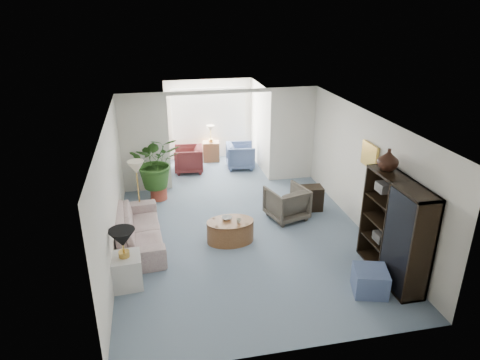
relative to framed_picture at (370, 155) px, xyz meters
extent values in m
plane|color=gray|center=(-2.46, 0.10, -1.70)|extent=(6.00, 6.00, 0.00)
plane|color=gray|center=(-2.46, 4.20, -1.70)|extent=(2.60, 2.60, 0.00)
cube|color=white|center=(-4.36, 3.10, -0.45)|extent=(1.20, 0.12, 2.50)
cube|color=white|center=(-0.56, 3.10, -0.45)|extent=(1.20, 0.12, 2.50)
cube|color=white|center=(-2.46, 3.10, 0.75)|extent=(2.60, 0.12, 0.10)
cube|color=white|center=(-2.46, 5.28, -0.30)|extent=(2.20, 0.02, 1.50)
cube|color=white|center=(-2.46, 5.25, -0.30)|extent=(2.20, 0.02, 1.50)
cube|color=#BFAF99|center=(0.00, 0.00, 0.00)|extent=(0.04, 0.50, 0.40)
imported|color=beige|center=(-4.55, 0.45, -1.38)|extent=(0.99, 2.24, 0.64)
cube|color=silver|center=(-4.75, -0.90, -1.42)|extent=(0.55, 0.55, 0.57)
cone|color=black|center=(-4.75, -0.90, -0.78)|extent=(0.44, 0.44, 0.30)
cone|color=#F1E5BF|center=(-4.54, 1.47, -0.45)|extent=(0.36, 0.36, 0.28)
cylinder|color=brown|center=(-2.77, 0.18, -1.47)|extent=(1.17, 1.17, 0.45)
imported|color=silver|center=(-2.82, 0.28, -1.23)|extent=(0.25, 0.25, 0.05)
imported|color=beige|center=(-2.62, 0.08, -1.21)|extent=(0.11, 0.11, 0.09)
imported|color=#5B5648|center=(-1.36, 0.92, -1.33)|extent=(0.98, 1.00, 0.74)
cube|color=black|center=(-0.66, 1.22, -1.42)|extent=(0.50, 0.41, 0.56)
cube|color=black|center=(-0.23, -1.51, -0.80)|extent=(0.43, 1.62, 1.80)
imported|color=black|center=(-0.23, -1.01, 0.29)|extent=(0.36, 0.36, 0.38)
cube|color=slate|center=(-0.80, -1.90, -1.49)|extent=(0.66, 0.66, 0.43)
cylinder|color=#A74330|center=(-4.11, 2.51, -1.54)|extent=(0.40, 0.40, 0.32)
imported|color=#2C571D|center=(-4.11, 2.51, -0.73)|extent=(1.17, 1.02, 1.31)
imported|color=slate|center=(-1.72, 4.22, -1.34)|extent=(0.86, 0.84, 0.72)
imported|color=#59221E|center=(-3.22, 4.22, -1.34)|extent=(0.88, 0.86, 0.73)
cube|color=brown|center=(-2.47, 4.97, -1.40)|extent=(0.52, 0.42, 0.59)
cube|color=#2E2724|center=(-0.28, -1.87, -0.16)|extent=(0.30, 0.26, 0.16)
cube|color=#3B3935|center=(-0.28, -1.29, -1.06)|extent=(0.30, 0.26, 0.16)
cube|color=#555250|center=(-0.28, -1.16, -0.16)|extent=(0.30, 0.26, 0.16)
cube|color=black|center=(-0.28, -1.97, -1.06)|extent=(0.30, 0.26, 0.16)
camera|label=1|loc=(-4.11, -7.25, 2.78)|focal=32.14mm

